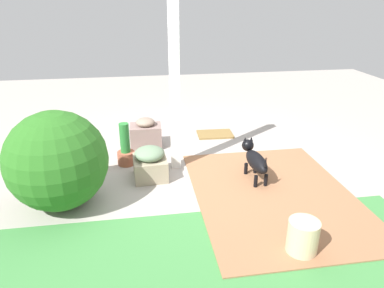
% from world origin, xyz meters
% --- Properties ---
extents(ground_plane, '(12.00, 12.00, 0.00)m').
position_xyz_m(ground_plane, '(0.00, 0.00, 0.00)').
color(ground_plane, '#A79E96').
extents(brick_path, '(1.80, 2.40, 0.02)m').
position_xyz_m(brick_path, '(-0.79, 0.80, 0.01)').
color(brick_path, '#9A6846').
rests_on(brick_path, ground).
extents(porch_pillar, '(0.12, 0.12, 2.40)m').
position_xyz_m(porch_pillar, '(0.25, -0.13, 1.20)').
color(porch_pillar, white).
rests_on(porch_pillar, ground).
extents(stone_planter_nearest, '(0.47, 0.36, 0.45)m').
position_xyz_m(stone_planter_nearest, '(0.62, -0.88, 0.20)').
color(stone_planter_nearest, gray).
rests_on(stone_planter_nearest, ground).
extents(stone_planter_mid, '(0.43, 0.46, 0.42)m').
position_xyz_m(stone_planter_mid, '(0.60, 0.13, 0.20)').
color(stone_planter_mid, gray).
rests_on(stone_planter_mid, ground).
extents(round_shrub, '(1.07, 1.07, 1.07)m').
position_xyz_m(round_shrub, '(1.59, 0.61, 0.54)').
color(round_shrub, '#29671F').
rests_on(round_shrub, ground).
extents(terracotta_pot_tall, '(0.23, 0.23, 0.59)m').
position_xyz_m(terracotta_pot_tall, '(0.91, -0.31, 0.21)').
color(terracotta_pot_tall, '#9D523C').
rests_on(terracotta_pot_tall, ground).
extents(dog, '(0.21, 0.68, 0.47)m').
position_xyz_m(dog, '(-0.68, 0.38, 0.27)').
color(dog, black).
rests_on(dog, ground).
extents(ceramic_urn, '(0.28, 0.28, 0.33)m').
position_xyz_m(ceramic_urn, '(-0.67, 1.77, 0.16)').
color(ceramic_urn, beige).
rests_on(ceramic_urn, ground).
extents(doormat, '(0.59, 0.41, 0.03)m').
position_xyz_m(doormat, '(-0.53, -1.18, 0.01)').
color(doormat, olive).
rests_on(doormat, ground).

